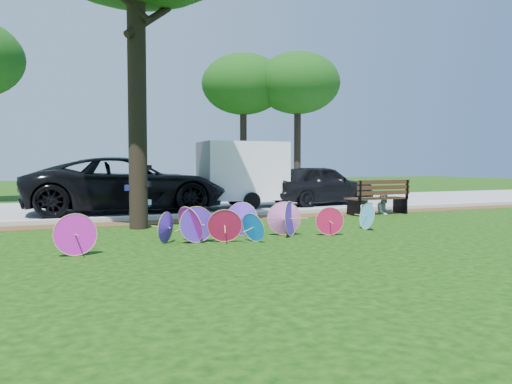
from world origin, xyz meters
TOP-DOWN VIEW (x-y plane):
  - ground at (0.00, 0.00)m, footprint 90.00×90.00m
  - mulch_strip at (0.00, 4.50)m, footprint 90.00×1.00m
  - curb at (0.00, 5.20)m, footprint 90.00×0.30m
  - street at (0.00, 9.35)m, footprint 90.00×8.00m
  - parasol_pile at (-0.30, 0.78)m, footprint 7.12×1.62m
  - black_van at (-1.62, 7.74)m, footprint 6.53×3.25m
  - dark_pickup at (5.66, 7.89)m, footprint 4.72×2.41m
  - cargo_trailer at (2.51, 7.93)m, footprint 3.02×1.99m
  - park_bench at (5.44, 4.01)m, footprint 2.07×0.86m
  - person_left at (5.09, 4.06)m, footprint 0.41×0.30m
  - person_right at (5.79, 4.06)m, footprint 0.67×0.54m
  - bg_trees at (2.35, 14.87)m, footprint 19.43×6.20m

SIDE VIEW (x-z plane):
  - ground at x=0.00m, z-range 0.00..0.00m
  - mulch_strip at x=0.00m, z-range 0.00..0.01m
  - street at x=0.00m, z-range 0.00..0.01m
  - curb at x=0.00m, z-range 0.00..0.12m
  - parasol_pile at x=-0.30m, z-range -0.03..0.74m
  - person_left at x=5.09m, z-range 0.00..1.03m
  - park_bench at x=5.44m, z-range 0.00..1.06m
  - person_right at x=5.79m, z-range 0.00..1.33m
  - dark_pickup at x=5.66m, z-range 0.00..1.54m
  - black_van at x=-1.62m, z-range 0.00..1.78m
  - cargo_trailer at x=2.51m, z-range 0.00..2.65m
  - bg_trees at x=2.35m, z-range 2.07..9.47m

